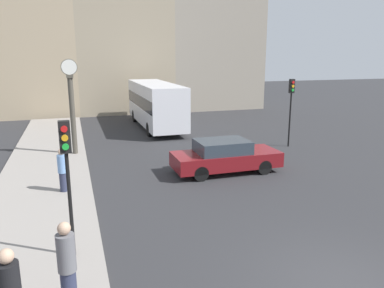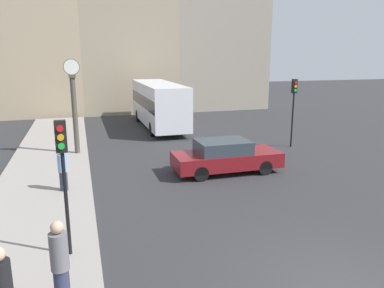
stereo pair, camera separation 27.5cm
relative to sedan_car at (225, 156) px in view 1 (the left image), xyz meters
The scene contains 10 objects.
ground_plane 8.63m from the sedan_car, 94.83° to the right, with size 120.00×120.00×0.00m, color #2D2D30.
sidewalk_corner 8.11m from the sedan_car, 158.04° to the left, with size 3.61×27.18×0.13m, color gray.
building_row 21.16m from the sedan_car, 94.43° to the left, with size 23.99×5.00×19.91m.
sedan_car is the anchor object (origin of this frame).
bus_distant 11.26m from the sedan_car, 93.17° to the left, with size 2.34×9.14×3.12m.
traffic_light_near 8.68m from the sedan_car, 139.11° to the right, with size 0.26×0.24×3.41m.
traffic_light_far 6.53m from the sedan_car, 32.20° to the left, with size 0.26×0.24×3.75m.
street_clock 8.09m from the sedan_car, 141.86° to the left, with size 0.78×0.33×4.71m.
pedestrian_blue_stripe 6.73m from the sedan_car, behind, with size 0.34×0.34×1.61m.
pedestrian_grey_jacket 10.03m from the sedan_car, 130.50° to the right, with size 0.36×0.36×1.83m.
Camera 1 is at (-5.47, -5.96, 5.02)m, focal length 35.00 mm.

